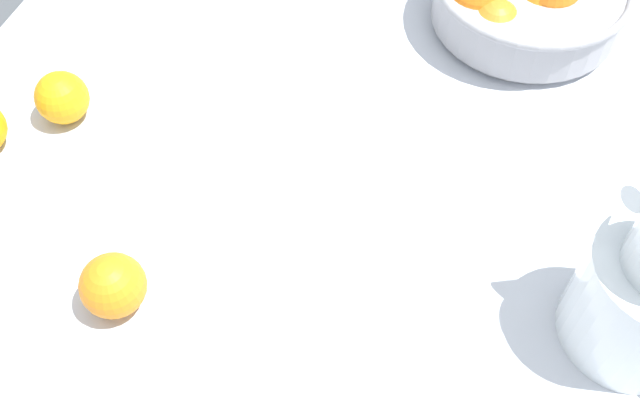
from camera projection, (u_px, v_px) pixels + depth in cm
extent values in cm
cube|color=silver|center=(327.00, 230.00, 87.05)|extent=(110.17, 105.76, 3.00)
cylinder|color=#99999E|center=(522.00, 22.00, 105.74)|extent=(24.11, 24.11, 1.20)
cylinder|color=#99999E|center=(528.00, 0.00, 102.67)|extent=(26.21, 26.21, 6.38)
sphere|color=orange|center=(477.00, 1.00, 100.22)|extent=(8.74, 8.74, 8.74)
sphere|color=orange|center=(494.00, 25.00, 98.67)|extent=(7.28, 7.28, 7.28)
cylinder|color=yellow|center=(635.00, 315.00, 74.89)|extent=(13.15, 13.15, 7.10)
sphere|color=orange|center=(62.00, 98.00, 93.05)|extent=(6.78, 6.78, 6.78)
sphere|color=orange|center=(113.00, 286.00, 76.95)|extent=(7.03, 7.03, 7.03)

